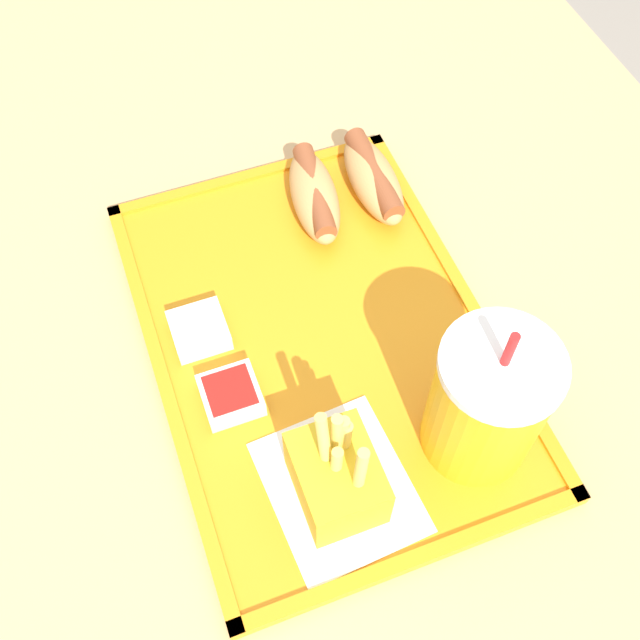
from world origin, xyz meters
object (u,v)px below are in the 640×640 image
object	(u,v)px
soda_cup	(487,403)
fries_carton	(337,476)
hot_dog_near	(314,195)
sauce_cup_mayo	(199,330)
sauce_cup_ketchup	(231,395)
hot_dog_far	(373,178)

from	to	relation	value
soda_cup	fries_carton	bearing A→B (deg)	-88.16
hot_dog_near	sauce_cup_mayo	distance (m)	0.18
fries_carton	sauce_cup_ketchup	bearing A→B (deg)	-152.67
soda_cup	hot_dog_far	world-z (taller)	soda_cup
hot_dog_far	hot_dog_near	size ratio (longest dim) A/B	0.97
hot_dog_near	sauce_cup_mayo	xyz separation A→B (m)	(0.11, -0.15, -0.01)
soda_cup	hot_dog_far	size ratio (longest dim) A/B	1.33
hot_dog_near	sauce_cup_mayo	world-z (taller)	hot_dog_near
hot_dog_far	fries_carton	world-z (taller)	fries_carton
hot_dog_near	fries_carton	xyz separation A→B (m)	(0.28, -0.09, 0.01)
sauce_cup_mayo	fries_carton	bearing A→B (deg)	19.42
sauce_cup_mayo	sauce_cup_ketchup	size ratio (longest dim) A/B	1.00
hot_dog_far	fries_carton	bearing A→B (deg)	-27.67
sauce_cup_mayo	sauce_cup_ketchup	xyz separation A→B (m)	(0.07, 0.01, 0.00)
hot_dog_far	hot_dog_near	distance (m)	0.06
hot_dog_far	sauce_cup_ketchup	world-z (taller)	hot_dog_far
hot_dog_near	sauce_cup_ketchup	bearing A→B (deg)	-38.41
sauce_cup_ketchup	hot_dog_far	bearing A→B (deg)	131.00
hot_dog_far	hot_dog_near	bearing A→B (deg)	-90.00
soda_cup	fries_carton	distance (m)	0.13
soda_cup	hot_dog_near	distance (m)	0.29
soda_cup	sauce_cup_mayo	bearing A→B (deg)	-133.10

